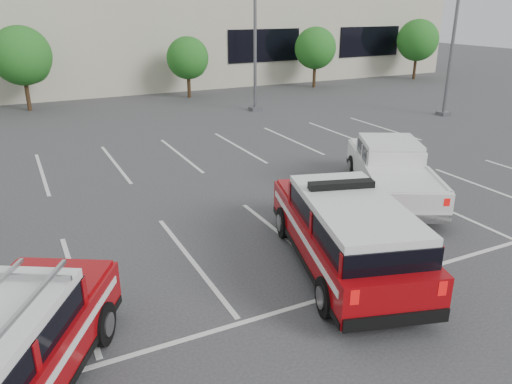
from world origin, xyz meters
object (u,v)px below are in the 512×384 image
light_pole_right (456,19)px  light_pole_mid (255,18)px  tree_mid_left (23,58)px  white_pickup (391,176)px  convention_building (84,21)px  tree_right (316,49)px  tree_mid_right (189,59)px  tree_far_right (418,42)px  fire_chief_suv (345,237)px

light_pole_right → light_pole_mid: bearing=146.3°
tree_mid_left → light_pole_right: (20.91, -12.05, 2.14)m
light_pole_right → white_pickup: (-11.38, -8.67, -4.48)m
tree_mid_left → convention_building: bearing=62.6°
tree_mid_left → tree_right: size_ratio=1.10×
convention_building → tree_mid_right: bearing=-63.4°
tree_far_right → fire_chief_suv: size_ratio=0.79×
convention_building → tree_right: size_ratio=13.58×
tree_mid_right → light_pole_mid: 6.88m
convention_building → light_pole_right: bearing=-54.1°
tree_mid_right → light_pole_mid: (1.91, -6.05, 2.68)m
light_pole_right → fire_chief_suv: 20.15m
tree_right → tree_far_right: 10.00m
convention_building → tree_far_right: (24.91, -9.82, -1.68)m
white_pickup → fire_chief_suv: bearing=-113.9°
light_pole_right → tree_right: bearing=94.3°
tree_mid_left → tree_far_right: 30.00m
tree_far_right → fire_chief_suv: tree_far_right is taller
convention_building → tree_mid_left: (-5.09, -9.82, -1.68)m
light_pole_mid → convention_building: bearing=113.3°
light_pole_mid → fire_chief_suv: (-6.61, -17.97, -4.35)m
tree_mid_right → fire_chief_suv: size_ratio=0.65×
convention_building → tree_far_right: 26.83m
tree_mid_right → white_pickup: bearing=-91.3°
tree_mid_left → fire_chief_suv: 24.70m
light_pole_mid → tree_far_right: bearing=18.5°
convention_building → light_pole_mid: convention_building is taller
tree_right → light_pole_right: size_ratio=0.43×
tree_mid_left → fire_chief_suv: bearing=-77.6°
tree_mid_right → white_pickup: (-0.47, -20.71, -1.80)m
white_pickup → tree_mid_left: bearing=142.7°
tree_mid_left → tree_right: tree_mid_left is taller
tree_mid_right → white_pickup: 20.80m
tree_right → fire_chief_suv: size_ratio=0.72×
fire_chief_suv → tree_right: bearing=74.9°
tree_right → convention_building: bearing=146.6°
light_pole_mid → white_pickup: bearing=-99.2°
tree_mid_left → light_pole_mid: size_ratio=0.47×
tree_mid_right → tree_right: 10.00m
light_pole_mid → light_pole_right: bearing=-33.7°
light_pole_mid → white_pickup: 15.52m
tree_mid_left → tree_right: (20.00, -0.00, -0.27)m
fire_chief_suv → tree_mid_left: bearing=118.8°
tree_right → light_pole_mid: bearing=-143.2°
tree_right → white_pickup: size_ratio=0.73×
tree_mid_left → tree_far_right: size_ratio=1.00×
tree_mid_right → tree_far_right: bearing=0.0°
tree_mid_left → light_pole_mid: bearing=-26.9°
tree_far_right → light_pole_right: size_ratio=0.47×
light_pole_mid → tree_mid_left: bearing=153.1°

